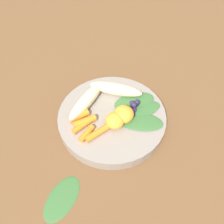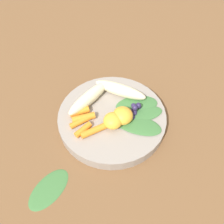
{
  "view_description": "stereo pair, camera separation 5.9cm",
  "coord_description": "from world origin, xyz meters",
  "px_view_note": "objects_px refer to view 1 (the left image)",
  "views": [
    {
      "loc": [
        -0.27,
        0.24,
        0.5
      ],
      "look_at": [
        0.0,
        0.0,
        0.04
      ],
      "focal_mm": 38.11,
      "sensor_mm": 36.0,
      "label": 1
    },
    {
      "loc": [
        -0.31,
        0.19,
        0.5
      ],
      "look_at": [
        0.0,
        0.0,
        0.04
      ],
      "focal_mm": 38.11,
      "sensor_mm": 36.0,
      "label": 2
    }
  ],
  "objects_px": {
    "bowl": "(112,118)",
    "kale_leaf_stray": "(62,198)",
    "banana_peeled_right": "(116,89)",
    "orange_segment_near": "(124,114)",
    "banana_peeled_left": "(86,101)"
  },
  "relations": [
    {
      "from": "bowl",
      "to": "orange_segment_near",
      "type": "distance_m",
      "value": 0.05
    },
    {
      "from": "banana_peeled_left",
      "to": "orange_segment_near",
      "type": "bearing_deg",
      "value": 94.22
    },
    {
      "from": "bowl",
      "to": "kale_leaf_stray",
      "type": "distance_m",
      "value": 0.22
    },
    {
      "from": "orange_segment_near",
      "to": "kale_leaf_stray",
      "type": "height_order",
      "value": "orange_segment_near"
    },
    {
      "from": "banana_peeled_left",
      "to": "orange_segment_near",
      "type": "xyz_separation_m",
      "value": [
        -0.1,
        -0.04,
        0.0
      ]
    },
    {
      "from": "bowl",
      "to": "orange_segment_near",
      "type": "xyz_separation_m",
      "value": [
        -0.03,
        -0.01,
        0.03
      ]
    },
    {
      "from": "bowl",
      "to": "orange_segment_near",
      "type": "bearing_deg",
      "value": -156.41
    },
    {
      "from": "banana_peeled_right",
      "to": "bowl",
      "type": "bearing_deg",
      "value": 96.66
    },
    {
      "from": "banana_peeled_right",
      "to": "banana_peeled_left",
      "type": "bearing_deg",
      "value": 42.59
    },
    {
      "from": "banana_peeled_right",
      "to": "kale_leaf_stray",
      "type": "relative_size",
      "value": 1.35
    },
    {
      "from": "banana_peeled_right",
      "to": "kale_leaf_stray",
      "type": "bearing_deg",
      "value": 81.61
    },
    {
      "from": "banana_peeled_left",
      "to": "kale_leaf_stray",
      "type": "bearing_deg",
      "value": 20.37
    },
    {
      "from": "banana_peeled_right",
      "to": "orange_segment_near",
      "type": "bearing_deg",
      "value": 116.64
    },
    {
      "from": "bowl",
      "to": "banana_peeled_left",
      "type": "bearing_deg",
      "value": 22.31
    },
    {
      "from": "banana_peeled_left",
      "to": "bowl",
      "type": "bearing_deg",
      "value": 93.83
    }
  ]
}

